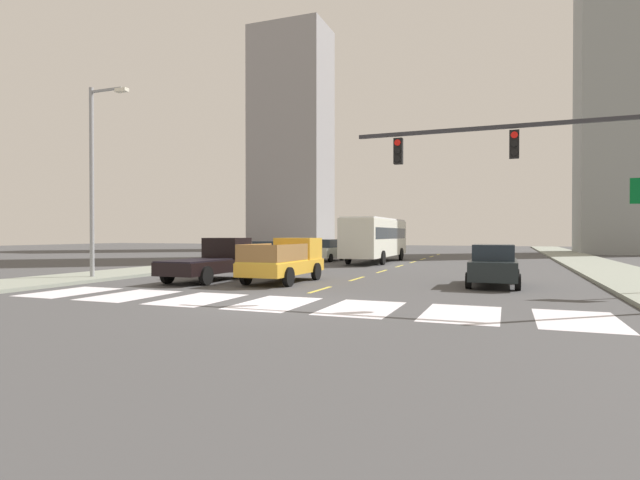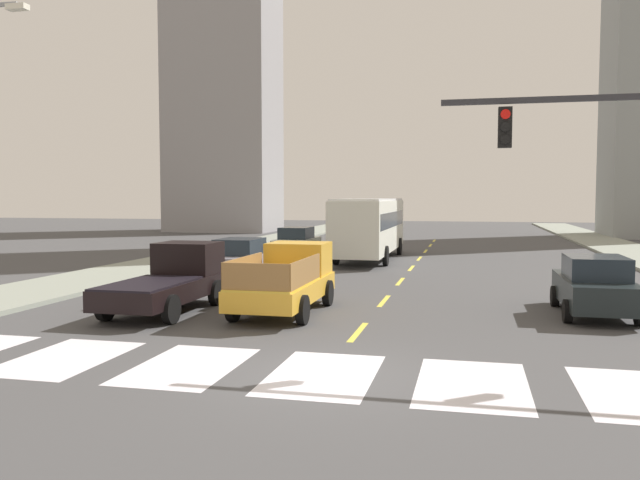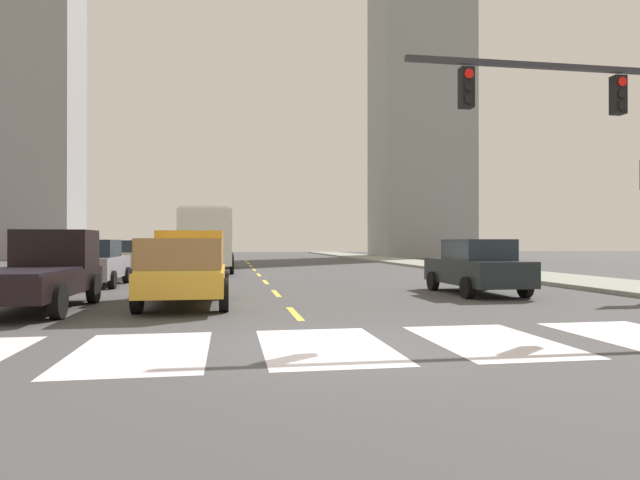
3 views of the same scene
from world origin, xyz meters
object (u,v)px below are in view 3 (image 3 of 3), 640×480
pickup_stakebed (187,268)px  pickup_dark (41,271)px  city_bus (209,236)px  sedan_far (476,267)px  sedan_mid (131,256)px  sedan_near_right (94,263)px

pickup_stakebed → pickup_dark: (-3.46, -0.65, -0.02)m
city_bus → sedan_far: (8.79, -14.94, -1.09)m
pickup_dark → sedan_mid: pickup_dark is taller
sedan_mid → sedan_far: (12.97, -15.24, 0.00)m
sedan_far → pickup_dark: bearing=-174.0°
sedan_mid → pickup_dark: bearing=-87.9°
sedan_near_right → pickup_stakebed: bearing=-58.9°
sedan_mid → sedan_far: same height
pickup_dark → city_bus: size_ratio=0.48×
city_bus → sedan_far: size_ratio=2.45×
sedan_far → sedan_near_right: (-12.60, 5.13, 0.00)m
city_bus → sedan_far: 17.37m
pickup_dark → city_bus: city_bus is taller
pickup_dark → sedan_mid: 17.10m
sedan_far → sedan_near_right: same height
sedan_mid → sedan_near_right: size_ratio=1.00×
city_bus → sedan_far: bearing=-58.3°
sedan_mid → sedan_near_right: bearing=-88.2°
pickup_stakebed → sedan_mid: size_ratio=1.18×
sedan_near_right → pickup_dark: bearing=-87.1°
sedan_mid → pickup_stakebed: bearing=-76.1°
pickup_stakebed → sedan_near_right: 7.38m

